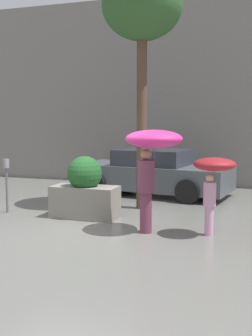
# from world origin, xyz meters

# --- Properties ---
(ground_plane) EXTENTS (40.00, 40.00, 0.00)m
(ground_plane) POSITION_xyz_m (0.00, 0.00, 0.00)
(ground_plane) COLOR slate
(building_facade) EXTENTS (18.00, 0.30, 6.00)m
(building_facade) POSITION_xyz_m (0.00, 6.50, 3.00)
(building_facade) COLOR gray
(building_facade) RESTS_ON ground
(planter_box) EXTENTS (1.41, 0.73, 1.32)m
(planter_box) POSITION_xyz_m (-0.16, 1.18, 0.58)
(planter_box) COLOR gray
(planter_box) RESTS_ON ground
(person_adult) EXTENTS (1.04, 1.04, 1.90)m
(person_adult) POSITION_xyz_m (1.51, 0.44, 1.54)
(person_adult) COLOR brown
(person_adult) RESTS_ON ground
(person_child) EXTENTS (0.75, 0.75, 1.42)m
(person_child) POSITION_xyz_m (2.60, 0.54, 1.14)
(person_child) COLOR #D199B7
(person_child) RESTS_ON ground
(parked_car_near) EXTENTS (4.50, 2.45, 1.26)m
(parked_car_near) POSITION_xyz_m (0.47, 4.46, 0.60)
(parked_car_near) COLOR #4C5156
(parked_car_near) RESTS_ON ground
(street_tree) EXTENTS (1.82, 1.82, 5.42)m
(street_tree) POSITION_xyz_m (0.71, 2.48, 4.53)
(street_tree) COLOR brown
(street_tree) RESTS_ON ground
(parking_meter) EXTENTS (0.14, 0.14, 1.21)m
(parking_meter) POSITION_xyz_m (-2.03, 1.08, 0.87)
(parking_meter) COLOR #595B60
(parking_meter) RESTS_ON ground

